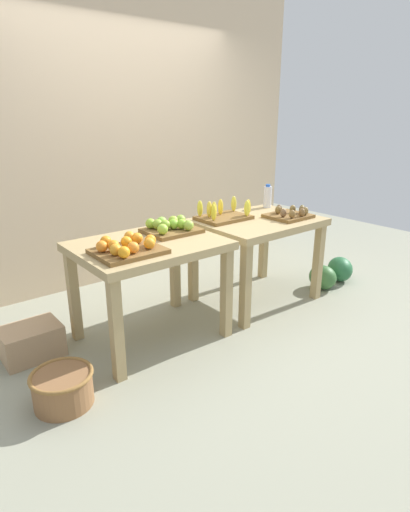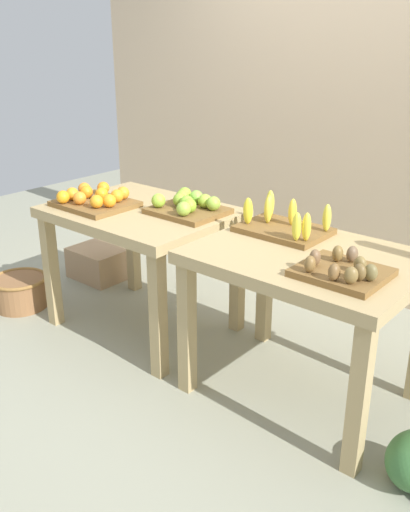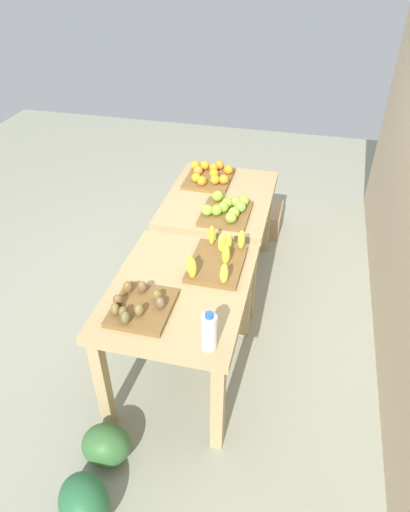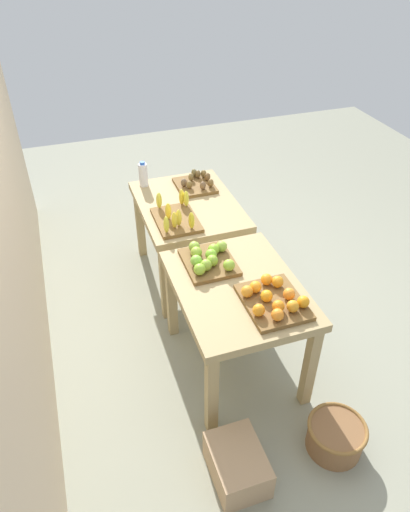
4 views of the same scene
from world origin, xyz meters
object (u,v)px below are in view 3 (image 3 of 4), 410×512
orange_bin (210,175)px  banana_crate (217,259)px  wicker_basket (202,210)px  apple_bin (227,210)px  water_bottle (209,332)px  cardboard_produce_box (265,218)px  kiwi_bin (140,306)px  display_table_right (180,301)px  display_table_left (219,208)px  watermelon_pile (95,475)px

orange_bin → banana_crate: bearing=15.5°
orange_bin → wicker_basket: bearing=-160.3°
apple_bin → water_bottle: water_bottle is taller
cardboard_produce_box → water_bottle: bearing=-0.5°
cardboard_produce_box → orange_bin: bearing=-37.5°
wicker_basket → cardboard_produce_box: 0.65m
banana_crate → wicker_basket: size_ratio=1.21×
wicker_basket → apple_bin: bearing=22.6°
water_bottle → kiwi_bin: bearing=-111.4°
kiwi_bin → display_table_right: bearing=148.6°
display_table_left → water_bottle: bearing=10.3°
display_table_right → orange_bin: bearing=-174.2°
orange_bin → apple_bin: (0.51, 0.25, 0.00)m
orange_bin → kiwi_bin: size_ratio=1.22×
orange_bin → banana_crate: (1.11, 0.31, 0.00)m
display_table_right → water_bottle: bearing=33.8°
display_table_left → display_table_right: same height
display_table_right → banana_crate: bearing=145.7°
display_table_left → banana_crate: bearing=11.1°
apple_bin → kiwi_bin: bearing=-13.4°
display_table_left → water_bottle: 1.57m
display_table_right → kiwi_bin: 0.32m
apple_bin → water_bottle: (1.26, 0.17, 0.06)m
orange_bin → apple_bin: 0.57m
cardboard_produce_box → apple_bin: bearing=-9.9°
orange_bin → water_bottle: size_ratio=1.94×
watermelon_pile → cardboard_produce_box: (-2.80, 0.54, -0.01)m
watermelon_pile → water_bottle: bearing=131.2°
display_table_left → banana_crate: (0.87, 0.17, 0.16)m
orange_bin → water_bottle: bearing=13.2°
watermelon_pile → orange_bin: bearing=177.4°
banana_crate → watermelon_pile: size_ratio=0.70×
apple_bin → wicker_basket: 1.39m
display_table_right → cardboard_produce_box: bearing=171.2°
water_bottle → display_table_left: bearing=-169.7°
display_table_left → cardboard_produce_box: bearing=159.7°
orange_bin → cardboard_produce_box: orange_bin is taller
apple_bin → wicker_basket: apple_bin is taller
display_table_left → watermelon_pile: (1.99, -0.24, -0.53)m
banana_crate → watermelon_pile: banana_crate is taller
wicker_basket → kiwi_bin: bearing=5.2°
banana_crate → water_bottle: (0.67, 0.11, 0.06)m
display_table_right → display_table_left: bearing=180.0°
display_table_right → water_bottle: (0.41, 0.28, 0.22)m
display_table_right → wicker_basket: 2.06m
display_table_right → kiwi_bin: size_ratio=2.89×
display_table_right → watermelon_pile: bearing=-15.3°
apple_bin → cardboard_produce_box: 1.30m
banana_crate → wicker_basket: 1.91m
kiwi_bin → cardboard_produce_box: 2.33m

